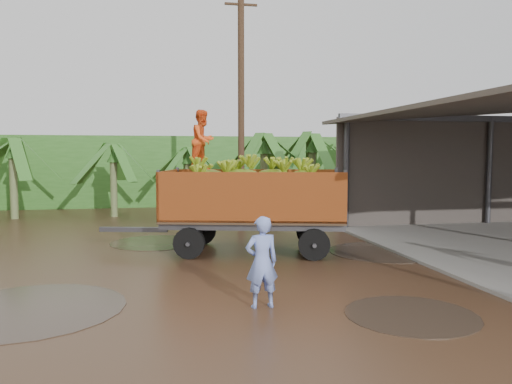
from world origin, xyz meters
The scene contains 6 objects.
ground centered at (0.00, 0.00, 0.00)m, with size 100.00×100.00×0.00m, color black.
hedge_north centered at (-2.00, 16.00, 1.80)m, with size 22.00×3.00×3.60m, color #2D661E.
banana_trailer centered at (1.27, 2.32, 1.47)m, with size 6.81×3.47×3.92m.
man_blue centered at (0.50, -2.63, 0.81)m, with size 0.59×0.39×1.62m, color #7C93E2.
utility_pole centered at (1.80, 7.36, 4.45)m, with size 1.20×0.24×8.79m.
banana_plants centered at (-5.06, 6.38, 1.90)m, with size 24.63×20.18×4.25m.
Camera 1 is at (-1.26, -11.03, 2.69)m, focal length 35.00 mm.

